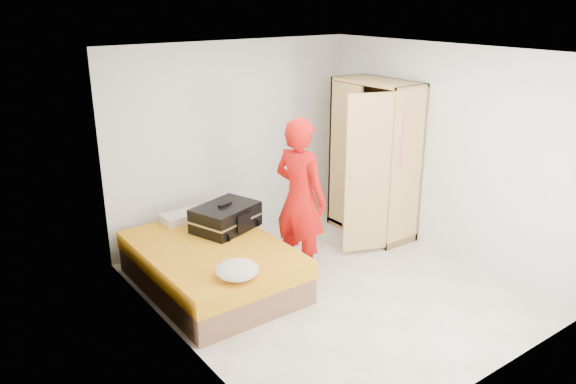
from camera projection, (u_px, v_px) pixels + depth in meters
room at (333, 178)px, 5.91m from camera, size 4.00×4.02×2.60m
bed at (212, 266)px, 6.29m from camera, size 1.42×2.02×0.50m
wardrobe at (373, 164)px, 7.48m from camera, size 1.14×1.20×2.10m
person at (300, 199)px, 6.38m from camera, size 0.61×0.78×1.88m
suitcase at (226, 217)px, 6.62m from camera, size 0.89×0.75×0.32m
round_cushion at (237, 270)px, 5.48m from camera, size 0.43×0.43×0.16m
pillow at (185, 216)px, 6.90m from camera, size 0.59×0.32×0.10m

